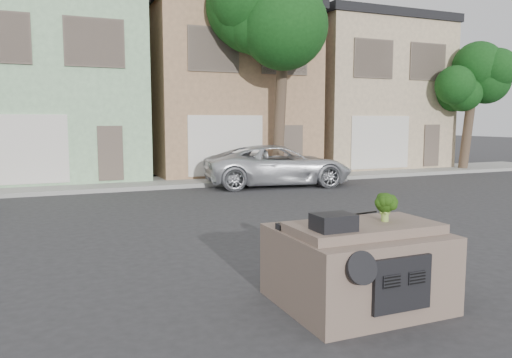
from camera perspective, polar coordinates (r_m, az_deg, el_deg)
ground_plane at (r=9.52m, az=0.98°, el=-8.13°), size 120.00×120.00×0.00m
sidewalk at (r=19.42m, az=-11.68°, el=-0.43°), size 40.00×3.00×0.15m
townhouse_mint at (r=22.95m, az=-22.64°, el=9.52°), size 7.20×8.20×7.55m
townhouse_tan at (r=24.22m, az=-4.34°, el=9.84°), size 7.20×8.20×7.55m
townhouse_beige at (r=27.55m, az=10.82°, el=9.35°), size 7.20×8.20×7.55m
silver_pickup at (r=18.80m, az=2.55°, el=-0.76°), size 5.83×3.35×1.53m
tree_near at (r=20.28m, az=2.74°, el=11.81°), size 4.40×4.00×8.50m
tree_far at (r=26.13m, az=23.07°, el=7.39°), size 3.20×3.00×6.00m
car_dashboard at (r=6.84m, az=11.37°, el=-9.36°), size 2.00×1.80×1.12m
instrument_hump at (r=6.09m, az=8.84°, el=-4.90°), size 0.48×0.38×0.20m
wiper_arm at (r=7.17m, az=11.62°, el=-3.93°), size 0.69×0.15×0.02m
broccoli at (r=6.75m, az=14.55°, el=-3.09°), size 0.44×0.44×0.39m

